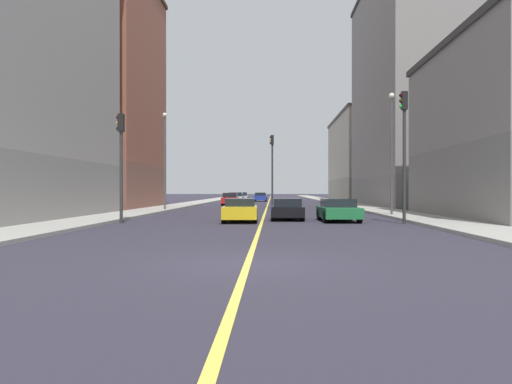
{
  "coord_description": "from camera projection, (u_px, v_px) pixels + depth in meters",
  "views": [
    {
      "loc": [
        0.57,
        -11.34,
        1.68
      ],
      "look_at": [
        -0.98,
        34.66,
        1.5
      ],
      "focal_mm": 34.83,
      "sensor_mm": 36.0,
      "label": 1
    }
  ],
  "objects": [
    {
      "name": "street_lamp_right_near",
      "position": [
        165.0,
        151.0,
        39.86
      ],
      "size": [
        0.36,
        0.36,
        7.75
      ],
      "color": "#4C4C51",
      "rests_on": "ground"
    },
    {
      "name": "traffic_light_left_near",
      "position": [
        404.0,
        139.0,
        24.66
      ],
      "size": [
        0.4,
        0.32,
        6.58
      ],
      "color": "#2D2D2D",
      "rests_on": "ground"
    },
    {
      "name": "car_red",
      "position": [
        230.0,
        199.0,
        54.95
      ],
      "size": [
        1.85,
        4.05,
        1.37
      ],
      "color": "red",
      "rests_on": "ground"
    },
    {
      "name": "car_green",
      "position": [
        338.0,
        210.0,
        26.65
      ],
      "size": [
        2.06,
        4.16,
        1.22
      ],
      "color": "#1E6B38",
      "rests_on": "ground"
    },
    {
      "name": "car_black",
      "position": [
        288.0,
        209.0,
        28.09
      ],
      "size": [
        1.85,
        3.95,
        1.21
      ],
      "color": "black",
      "rests_on": "ground"
    },
    {
      "name": "sidewalk_right",
      "position": [
        194.0,
        203.0,
        60.63
      ],
      "size": [
        3.1,
        168.0,
        0.15
      ],
      "primitive_type": "cube",
      "color": "#9E9B93",
      "rests_on": "ground"
    },
    {
      "name": "building_right_midblock",
      "position": [
        100.0,
        93.0,
        45.1
      ],
      "size": [
        9.42,
        14.47,
        21.02
      ],
      "color": "brown",
      "rests_on": "ground"
    },
    {
      "name": "car_yellow",
      "position": [
        240.0,
        210.0,
        26.4
      ],
      "size": [
        1.92,
        4.34,
        1.23
      ],
      "color": "gold",
      "rests_on": "ground"
    },
    {
      "name": "lane_center_stripe",
      "position": [
        268.0,
        204.0,
        60.33
      ],
      "size": [
        0.16,
        154.0,
        0.01
      ],
      "primitive_type": "cube",
      "color": "#E5D14C",
      "rests_on": "ground"
    },
    {
      "name": "car_silver",
      "position": [
        241.0,
        197.0,
        71.1
      ],
      "size": [
        1.98,
        4.02,
        1.36
      ],
      "color": "silver",
      "rests_on": "ground"
    },
    {
      "name": "traffic_light_right_near",
      "position": [
        121.0,
        152.0,
        25.14
      ],
      "size": [
        0.4,
        0.32,
        5.54
      ],
      "color": "#2D2D2D",
      "rests_on": "ground"
    },
    {
      "name": "sidewalk_left",
      "position": [
        343.0,
        203.0,
        60.02
      ],
      "size": [
        3.1,
        168.0,
        0.15
      ],
      "primitive_type": "cube",
      "color": "#9E9B93",
      "rests_on": "ground"
    },
    {
      "name": "building_left_mid",
      "position": [
        413.0,
        91.0,
        51.64
      ],
      "size": [
        9.42,
        22.77,
        23.99
      ],
      "color": "slate",
      "rests_on": "ground"
    },
    {
      "name": "building_left_far",
      "position": [
        366.0,
        159.0,
        77.39
      ],
      "size": [
        9.42,
        24.63,
        13.19
      ],
      "color": "#9D9688",
      "rests_on": "ground"
    },
    {
      "name": "street_lamp_left_near",
      "position": [
        392.0,
        141.0,
        31.45
      ],
      "size": [
        0.36,
        0.36,
        7.7
      ],
      "color": "#4C4C51",
      "rests_on": "ground"
    },
    {
      "name": "traffic_light_median_far",
      "position": [
        272.0,
        162.0,
        46.16
      ],
      "size": [
        0.4,
        0.32,
        6.8
      ],
      "color": "#2D2D2D",
      "rests_on": "ground"
    },
    {
      "name": "car_white",
      "position": [
        236.0,
        198.0,
        62.02
      ],
      "size": [
        1.89,
        4.32,
        1.39
      ],
      "color": "white",
      "rests_on": "ground"
    },
    {
      "name": "ground_plane",
      "position": [
        248.0,
        263.0,
        11.36
      ],
      "size": [
        400.0,
        400.0,
        0.0
      ],
      "primitive_type": "plane",
      "color": "#2D2936",
      "rests_on": "ground"
    },
    {
      "name": "car_blue",
      "position": [
        261.0,
        197.0,
        73.53
      ],
      "size": [
        1.9,
        4.21,
        1.31
      ],
      "color": "#23389E",
      "rests_on": "ground"
    }
  ]
}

